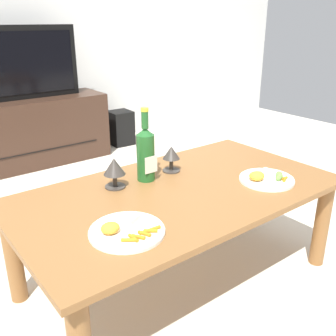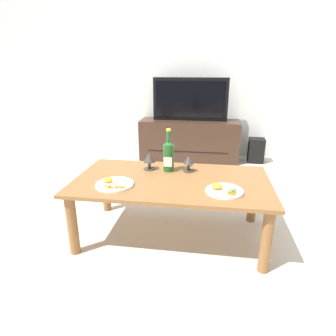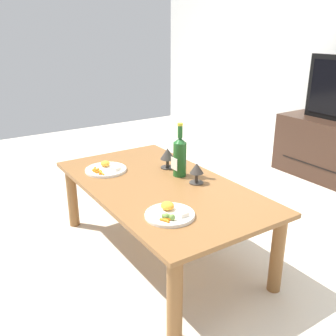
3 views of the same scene
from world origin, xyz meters
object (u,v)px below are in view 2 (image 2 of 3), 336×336
wine_bottle (169,155)px  dinner_plate_right (224,190)px  goblet_left (149,158)px  goblet_right (189,161)px  dinner_plate_left (114,184)px  tv_screen (190,99)px  floor_speaker (256,150)px  dining_table (172,188)px  tv_stand (189,140)px

wine_bottle → dinner_plate_right: size_ratio=1.36×
goblet_left → goblet_right: goblet_left is taller
dinner_plate_left → wine_bottle: bearing=47.0°
tv_screen → goblet_left: bearing=-95.7°
goblet_left → goblet_right: bearing=-0.0°
floor_speaker → dinner_plate_left: dinner_plate_left is taller
tv_screen → dinner_plate_left: 2.16m
floor_speaker → wine_bottle: wine_bottle is taller
dining_table → dinner_plate_left: bearing=-155.4°
goblet_left → tv_screen: bearing=84.3°
dinner_plate_right → goblet_left: bearing=147.9°
wine_bottle → goblet_left: wine_bottle is taller
goblet_left → goblet_right: 0.31m
tv_stand → goblet_left: bearing=-95.7°
tv_stand → dinner_plate_left: size_ratio=5.11×
dining_table → floor_speaker: size_ratio=4.31×
dinner_plate_left → goblet_left: bearing=64.9°
dining_table → tv_screen: tv_screen is taller
tv_stand → tv_screen: 0.55m
wine_bottle → floor_speaker: bearing=62.5°
tv_screen → floor_speaker: size_ratio=3.05×
wine_bottle → goblet_left: (-0.15, 0.01, -0.04)m
dining_table → tv_screen: (-0.03, 1.94, 0.43)m
floor_speaker → dinner_plate_left: bearing=-118.3°
tv_stand → goblet_right: 1.78m
goblet_right → dinner_plate_right: 0.45m
tv_screen → dinner_plate_left: tv_screen is taller
tv_screen → dinner_plate_right: 2.17m
wine_bottle → dinner_plate_right: (0.41, -0.34, -0.12)m
goblet_right → wine_bottle: bearing=-175.4°
floor_speaker → dinner_plate_right: 2.20m
dining_table → tv_stand: size_ratio=1.05×
wine_bottle → goblet_right: wine_bottle is taller
goblet_left → dinner_plate_left: (-0.17, -0.35, -0.08)m
wine_bottle → goblet_right: bearing=4.6°
floor_speaker → goblet_left: bearing=-119.3°
tv_screen → goblet_left: 1.78m
tv_screen → dinner_plate_right: (0.39, -2.11, -0.34)m
dining_table → dinner_plate_right: 0.41m
tv_stand → wine_bottle: 1.79m
tv_screen → dinner_plate_left: bearing=-99.2°
dining_table → wine_bottle: size_ratio=4.22×
dining_table → floor_speaker: 2.15m
goblet_left → dinner_plate_right: goblet_left is taller
tv_screen → goblet_right: (0.13, -1.75, -0.28)m
floor_speaker → goblet_right: goblet_right is taller
goblet_right → dinner_plate_right: goblet_right is taller
floor_speaker → dinner_plate_right: size_ratio=1.33×
tv_stand → dinner_plate_right: 2.15m
dining_table → tv_screen: 1.98m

